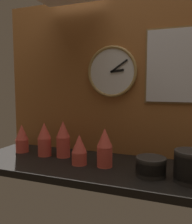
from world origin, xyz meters
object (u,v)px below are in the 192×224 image
cup_stack_center (79,149)px  bowl_stack_far_right (191,166)px  menu_board (175,66)px  cup_stack_center_right (105,148)px  wall_clock (112,72)px  cup_stack_center_left (63,139)px  bowl_stack_right (151,166)px  cup_stack_far_left (22,138)px  cup_stack_left (44,139)px

cup_stack_center → bowl_stack_far_right: cup_stack_center is taller
menu_board → cup_stack_center_right: bearing=-142.3°
wall_clock → cup_stack_center_left: bearing=-146.7°
bowl_stack_right → menu_board: bearing=75.1°
bowl_stack_right → menu_board: size_ratio=0.34×
cup_stack_far_left → menu_board: menu_board is taller
cup_stack_far_left → cup_stack_center_left: cup_stack_center_left is taller
bowl_stack_far_right → cup_stack_center: bearing=175.3°
cup_stack_center_left → cup_stack_center_right: 0.33m
cup_stack_center_right → bowl_stack_right: (0.27, -0.05, -0.06)m
cup_stack_far_left → cup_stack_center_right: (0.64, -0.09, 0.01)m
menu_board → cup_stack_center: bearing=-150.1°
cup_stack_center_right → bowl_stack_right: cup_stack_center_right is taller
bowl_stack_far_right → wall_clock: wall_clock is taller
cup_stack_center_left → wall_clock: size_ratio=0.70×
cup_stack_center_left → bowl_stack_right: 0.60m
cup_stack_center → menu_board: size_ratio=0.39×
cup_stack_far_left → bowl_stack_right: 0.92m
cup_stack_far_left → bowl_stack_right: size_ratio=1.24×
cup_stack_center_left → cup_stack_center: bearing=-32.1°
bowl_stack_right → wall_clock: bearing=134.7°
cup_stack_center → bowl_stack_right: 0.42m
cup_stack_left → cup_stack_center_left: size_ratio=0.94×
bowl_stack_right → cup_stack_center: bearing=175.9°
cup_stack_left → cup_stack_center_right: bearing=-8.1°
bowl_stack_far_right → bowl_stack_right: bearing=174.2°
bowl_stack_right → wall_clock: wall_clock is taller
bowl_stack_far_right → menu_board: size_ratio=0.34×
cup_stack_left → cup_stack_center: size_ratio=1.24×
menu_board → wall_clock: bearing=-178.7°
cup_stack_center_right → wall_clock: 0.52m
wall_clock → menu_board: 0.40m
cup_stack_center_right → bowl_stack_far_right: (0.46, -0.07, -0.03)m
cup_stack_far_left → cup_stack_left: size_ratio=0.87×
cup_stack_far_left → bowl_stack_right: cup_stack_far_left is taller
cup_stack_left → wall_clock: size_ratio=0.66×
wall_clock → menu_board: (0.39, 0.01, 0.03)m
cup_stack_left → bowl_stack_far_right: cup_stack_left is taller
wall_clock → bowl_stack_right: bearing=-45.3°
cup_stack_center → menu_board: 0.76m
cup_stack_far_left → menu_board: (1.00, 0.19, 0.49)m
cup_stack_center → bowl_stack_right: bearing=-4.1°
cup_stack_center_right → cup_stack_left: bearing=171.9°
wall_clock → cup_stack_left: bearing=-153.5°
cup_stack_far_left → bowl_stack_far_right: 1.11m
bowl_stack_right → cup_stack_left: bearing=171.1°
cup_stack_center_left → wall_clock: 0.55m
cup_stack_left → menu_board: (0.80, 0.21, 0.47)m
cup_stack_left → menu_board: 0.95m
bowl_stack_right → bowl_stack_far_right: bearing=-5.8°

